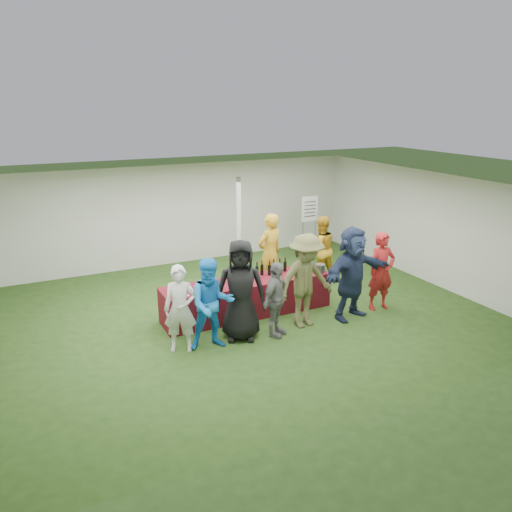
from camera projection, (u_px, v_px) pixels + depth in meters
name	position (u px, v px, depth m)	size (l,w,h in m)	color
ground	(241.00, 315.00, 10.49)	(60.00, 60.00, 0.00)	#284719
tent	(239.00, 237.00, 11.32)	(10.00, 10.00, 10.00)	white
serving_table	(247.00, 297.00, 10.42)	(3.60, 0.80, 0.75)	maroon
wine_bottles	(271.00, 268.00, 10.66)	(0.77, 0.15, 0.32)	black
wine_glasses	(211.00, 286.00, 9.67)	(1.11, 0.11, 0.16)	silver
water_bottle	(252.00, 273.00, 10.41)	(0.07, 0.07, 0.23)	silver
bar_towel	(310.00, 268.00, 11.00)	(0.25, 0.18, 0.03)	white
dump_bucket	(320.00, 268.00, 10.78)	(0.22, 0.22, 0.18)	slate
wine_list_sign	(310.00, 214.00, 13.78)	(0.50, 0.03, 1.80)	slate
staff_pourer	(270.00, 254.00, 11.45)	(0.69, 0.45, 1.89)	gold
staff_back	(320.00, 249.00, 12.21)	(0.80, 0.63, 1.65)	gold
customer_0	(180.00, 309.00, 8.78)	(0.58, 0.38, 1.60)	silver
customer_1	(212.00, 304.00, 8.86)	(0.82, 0.64, 1.69)	#1B80DB
customer_2	(241.00, 290.00, 9.18)	(0.94, 0.61, 1.92)	black
customer_3	(276.00, 300.00, 9.36)	(0.86, 0.36, 1.47)	slate
customer_4	(306.00, 281.00, 9.72)	(1.22, 0.70, 1.89)	brown
customer_5	(352.00, 273.00, 10.09)	(1.79, 0.57, 1.93)	#1E2A47
customer_6	(381.00, 271.00, 10.56)	(0.62, 0.41, 1.69)	#A71C1D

